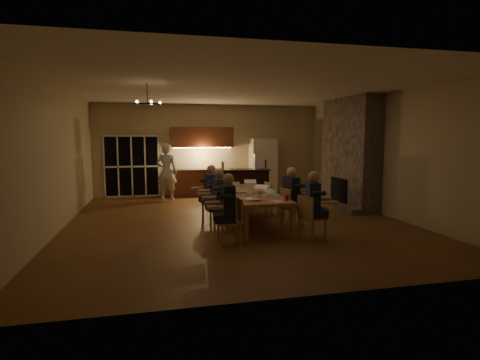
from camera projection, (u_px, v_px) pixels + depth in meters
The scene contains 43 objects.
floor at pixel (236, 221), 9.24m from camera, with size 9.00×9.00×0.00m, color brown.
back_wall at pixel (209, 150), 13.43m from camera, with size 8.00×0.04×3.20m, color tan.
left_wall at pixel (56, 158), 8.17m from camera, with size 0.04×9.00×3.20m, color tan.
right_wall at pixel (383, 154), 9.94m from camera, with size 0.04×9.00×3.20m, color tan.
ceiling at pixel (236, 88), 8.87m from camera, with size 8.00×9.00×0.04m, color white.
french_doors at pixel (132, 167), 12.85m from camera, with size 1.86×0.08×2.10m, color black.
fireplace at pixel (350, 153), 11.03m from camera, with size 0.58×2.50×3.20m, color #73655A.
kitchenette at pixel (202, 162), 13.10m from camera, with size 2.24×0.68×2.40m, color #602A1B, non-canonical shape.
refrigerator at pixel (263, 166), 13.56m from camera, with size 0.90×0.68×2.00m, color beige.
dining_table at pixel (251, 208), 8.96m from camera, with size 1.10×3.25×0.75m, color #C6814F.
bar_island at pixel (239, 186), 11.56m from camera, with size 1.88×0.68×1.08m, color black.
chair_left_near at pixel (229, 221), 7.23m from camera, with size 0.44×0.44×0.89m, color tan, non-canonical shape.
chair_left_mid at pixel (220, 210), 8.32m from camera, with size 0.44×0.44×0.89m, color tan, non-canonical shape.
chair_left_far at pixel (210, 202), 9.29m from camera, with size 0.44×0.44×0.89m, color tan, non-canonical shape.
chair_right_near at pixel (313, 217), 7.58m from camera, with size 0.44×0.44×0.89m, color tan, non-canonical shape.
chair_right_mid at pixel (293, 207), 8.68m from camera, with size 0.44×0.44×0.89m, color tan, non-canonical shape.
chair_right_far at pixel (275, 199), 9.78m from camera, with size 0.44×0.44×0.89m, color tan, non-canonical shape.
person_left_near at pixel (228, 209), 7.15m from camera, with size 0.60×0.60×1.38m, color #22252C, non-canonical shape.
person_right_near at pixel (313, 205), 7.59m from camera, with size 0.60×0.60×1.38m, color #1E2F4C, non-canonical shape.
person_left_mid at pixel (219, 199), 8.27m from camera, with size 0.60×0.60×1.38m, color #35383E, non-canonical shape.
person_right_mid at pixel (291, 197), 8.61m from camera, with size 0.60×0.60×1.38m, color #22252C, non-canonical shape.
person_left_far at pixel (211, 192), 9.30m from camera, with size 0.60×0.60×1.38m, color #1E2F4C, non-canonical shape.
standing_person at pixel (167, 172), 12.19m from camera, with size 0.68×0.45×1.87m, color silver.
chandelier at pixel (147, 104), 7.91m from camera, with size 0.55×0.55×0.03m, color black.
laptop_a at pixel (252, 195), 7.81m from camera, with size 0.32×0.28×0.23m, color silver, non-canonical shape.
laptop_b at pixel (273, 192), 8.18m from camera, with size 0.32×0.28×0.23m, color silver, non-canonical shape.
laptop_c at pixel (240, 188), 8.90m from camera, with size 0.32×0.28×0.23m, color silver, non-canonical shape.
laptop_d at pixel (260, 188), 8.88m from camera, with size 0.32×0.28×0.23m, color silver, non-canonical shape.
laptop_e at pixel (234, 183), 9.87m from camera, with size 0.32×0.28×0.23m, color silver, non-canonical shape.
laptop_f at pixel (251, 182), 9.96m from camera, with size 0.32×0.28×0.23m, color silver, non-canonical shape.
mug_front at pixel (254, 193), 8.41m from camera, with size 0.09×0.09×0.10m, color white.
mug_mid at pixel (249, 187), 9.41m from camera, with size 0.08×0.08×0.10m, color white.
mug_back at pixel (230, 186), 9.62m from camera, with size 0.08×0.08×0.10m, color white.
redcup_near at pixel (287, 198), 7.74m from camera, with size 0.08×0.08×0.12m, color red.
redcup_mid at pixel (230, 189), 9.14m from camera, with size 0.08×0.08×0.12m, color red.
can_silver at pixel (260, 194), 8.28m from camera, with size 0.06×0.06×0.12m, color #B2B2B7.
can_cola at pixel (231, 183), 10.23m from camera, with size 0.07×0.07×0.12m, color #3F0F0C.
plate_near at pixel (270, 194), 8.53m from camera, with size 0.24×0.24×0.02m, color white.
plate_left at pixel (248, 199), 7.92m from camera, with size 0.28×0.28×0.02m, color white.
plate_far at pixel (259, 187), 9.81m from camera, with size 0.26×0.26×0.02m, color white.
notepad at pixel (276, 202), 7.61m from camera, with size 0.14×0.20×0.01m, color white.
bar_bottle at pixel (223, 165), 11.44m from camera, with size 0.08×0.08×0.24m, color #99999E.
bar_blender at pixel (256, 162), 11.53m from camera, with size 0.15×0.15×0.46m, color silver.
Camera 1 is at (-1.90, -8.86, 2.07)m, focal length 28.00 mm.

